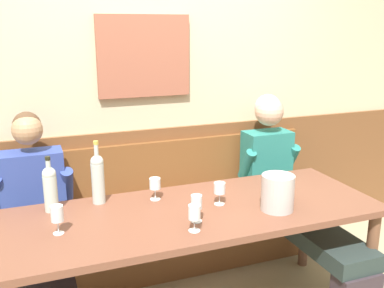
# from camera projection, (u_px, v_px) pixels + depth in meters

# --- Properties ---
(room_wall_back) EXTENTS (6.80, 0.12, 2.80)m
(room_wall_back) POSITION_uv_depth(u_px,v_px,m) (149.00, 79.00, 3.24)
(room_wall_back) COLOR beige
(room_wall_back) RESTS_ON ground
(wood_wainscot_panel) EXTENTS (6.80, 0.03, 1.03)m
(wood_wainscot_panel) POSITION_uv_depth(u_px,v_px,m) (154.00, 194.00, 3.42)
(wood_wainscot_panel) COLOR brown
(wood_wainscot_panel) RESTS_ON ground
(wall_bench) EXTENTS (2.46, 0.42, 0.94)m
(wall_bench) POSITION_uv_depth(u_px,v_px,m) (163.00, 232.00, 3.30)
(wall_bench) COLOR brown
(wall_bench) RESTS_ON ground
(dining_table) EXTENTS (2.16, 0.81, 0.75)m
(dining_table) POSITION_uv_depth(u_px,v_px,m) (197.00, 222.00, 2.57)
(dining_table) COLOR brown
(dining_table) RESTS_ON ground
(person_left_seat) EXTENTS (0.50, 1.26, 1.26)m
(person_left_seat) POSITION_uv_depth(u_px,v_px,m) (37.00, 234.00, 2.57)
(person_left_seat) COLOR #292732
(person_left_seat) RESTS_ON ground
(person_center_right_seat) EXTENTS (0.47, 1.27, 1.28)m
(person_center_right_seat) POSITION_uv_depth(u_px,v_px,m) (289.00, 189.00, 3.18)
(person_center_right_seat) COLOR #342A30
(person_center_right_seat) RESTS_ON ground
(ice_bucket) EXTENTS (0.19, 0.19, 0.21)m
(ice_bucket) POSITION_uv_depth(u_px,v_px,m) (278.00, 193.00, 2.52)
(ice_bucket) COLOR #BBB8B6
(ice_bucket) RESTS_ON dining_table
(wine_bottle_clear_water) EXTENTS (0.08, 0.08, 0.32)m
(wine_bottle_clear_water) POSITION_uv_depth(u_px,v_px,m) (50.00, 187.00, 2.49)
(wine_bottle_clear_water) COLOR #B6C9BF
(wine_bottle_clear_water) RESTS_ON dining_table
(wine_bottle_green_tall) EXTENTS (0.08, 0.08, 0.38)m
(wine_bottle_green_tall) POSITION_uv_depth(u_px,v_px,m) (98.00, 177.00, 2.60)
(wine_bottle_green_tall) COLOR #B5C2BB
(wine_bottle_green_tall) RESTS_ON dining_table
(wine_glass_center_rear) EXTENTS (0.07, 0.07, 0.14)m
(wine_glass_center_rear) POSITION_uv_depth(u_px,v_px,m) (220.00, 189.00, 2.59)
(wine_glass_center_rear) COLOR silver
(wine_glass_center_rear) RESTS_ON dining_table
(wine_glass_center_front) EXTENTS (0.06, 0.06, 0.14)m
(wine_glass_center_front) POSITION_uv_depth(u_px,v_px,m) (194.00, 213.00, 2.25)
(wine_glass_center_front) COLOR silver
(wine_glass_center_front) RESTS_ON dining_table
(wine_glass_right_end) EXTENTS (0.07, 0.07, 0.16)m
(wine_glass_right_end) POSITION_uv_depth(u_px,v_px,m) (287.00, 184.00, 2.64)
(wine_glass_right_end) COLOR silver
(wine_glass_right_end) RESTS_ON dining_table
(wine_glass_mid_left) EXTENTS (0.06, 0.06, 0.15)m
(wine_glass_mid_left) POSITION_uv_depth(u_px,v_px,m) (196.00, 204.00, 2.36)
(wine_glass_mid_left) COLOR silver
(wine_glass_mid_left) RESTS_ON dining_table
(wine_glass_mid_right) EXTENTS (0.06, 0.06, 0.15)m
(wine_glass_mid_right) POSITION_uv_depth(u_px,v_px,m) (57.00, 215.00, 2.22)
(wine_glass_mid_right) COLOR silver
(wine_glass_mid_right) RESTS_ON dining_table
(wine_glass_left_end) EXTENTS (0.07, 0.07, 0.14)m
(wine_glass_left_end) POSITION_uv_depth(u_px,v_px,m) (155.00, 185.00, 2.67)
(wine_glass_left_end) COLOR silver
(wine_glass_left_end) RESTS_ON dining_table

